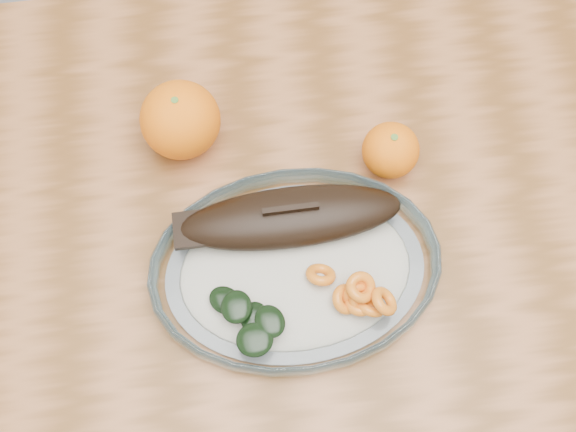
{
  "coord_description": "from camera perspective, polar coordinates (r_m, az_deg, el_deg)",
  "views": [
    {
      "loc": [
        -0.1,
        -0.23,
        1.51
      ],
      "look_at": [
        -0.07,
        0.05,
        0.77
      ],
      "focal_mm": 45.0,
      "sensor_mm": 36.0,
      "label": 1
    }
  ],
  "objects": [
    {
      "name": "plated_meal",
      "position": [
        0.78,
        0.56,
        -3.97
      ],
      "size": [
        0.57,
        0.57,
        0.08
      ],
      "rotation": [
        0.0,
        0.0,
        0.01
      ],
      "color": "white",
      "rests_on": "dining_table"
    },
    {
      "name": "dining_table",
      "position": [
        0.9,
        4.69,
        -5.48
      ],
      "size": [
        1.2,
        0.8,
        0.75
      ],
      "color": "brown",
      "rests_on": "ground"
    },
    {
      "name": "orange_right",
      "position": [
        0.82,
        8.11,
        5.17
      ],
      "size": [
        0.06,
        0.06,
        0.06
      ],
      "primitive_type": "sphere",
      "color": "#F65105",
      "rests_on": "dining_table"
    },
    {
      "name": "ground",
      "position": [
        1.53,
        2.8,
        -12.14
      ],
      "size": [
        3.0,
        3.0,
        0.0
      ],
      "primitive_type": "plane",
      "color": "slate",
      "rests_on": "ground"
    },
    {
      "name": "orange_left",
      "position": [
        0.83,
        -8.5,
        7.51
      ],
      "size": [
        0.09,
        0.09,
        0.09
      ],
      "primitive_type": "sphere",
      "color": "#F65105",
      "rests_on": "dining_table"
    }
  ]
}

